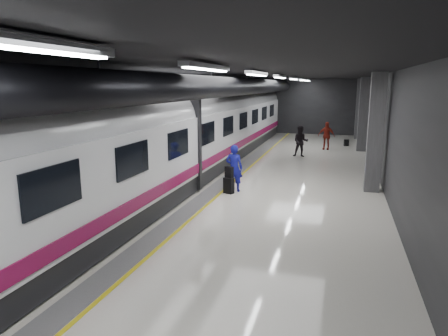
% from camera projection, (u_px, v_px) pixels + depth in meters
% --- Properties ---
extents(ground, '(40.00, 40.00, 0.00)m').
position_uv_depth(ground, '(245.00, 195.00, 14.88)').
color(ground, silver).
rests_on(ground, ground).
extents(platform_hall, '(10.02, 40.02, 4.51)m').
position_uv_depth(platform_hall, '(244.00, 98.00, 15.13)').
color(platform_hall, black).
rests_on(platform_hall, ground).
extents(train, '(3.05, 38.00, 4.05)m').
position_uv_depth(train, '(163.00, 137.00, 15.35)').
color(train, black).
rests_on(train, ground).
extents(traveler_main, '(0.67, 0.44, 1.81)m').
position_uv_depth(traveler_main, '(234.00, 168.00, 15.30)').
color(traveler_main, '#1917AC').
rests_on(traveler_main, ground).
extents(suitcase_main, '(0.43, 0.35, 0.61)m').
position_uv_depth(suitcase_main, '(229.00, 185.00, 15.07)').
color(suitcase_main, black).
rests_on(suitcase_main, ground).
extents(shoulder_bag, '(0.36, 0.30, 0.42)m').
position_uv_depth(shoulder_bag, '(229.00, 172.00, 14.98)').
color(shoulder_bag, black).
rests_on(shoulder_bag, suitcase_main).
extents(traveler_far_a, '(0.88, 0.70, 1.76)m').
position_uv_depth(traveler_far_a, '(301.00, 141.00, 22.65)').
color(traveler_far_a, black).
rests_on(traveler_far_a, ground).
extents(traveler_far_b, '(1.07, 0.55, 1.75)m').
position_uv_depth(traveler_far_b, '(326.00, 136.00, 25.24)').
color(traveler_far_b, maroon).
rests_on(traveler_far_b, ground).
extents(suitcase_far, '(0.35, 0.28, 0.44)m').
position_uv_depth(suitcase_far, '(346.00, 143.00, 26.78)').
color(suitcase_far, black).
rests_on(suitcase_far, ground).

